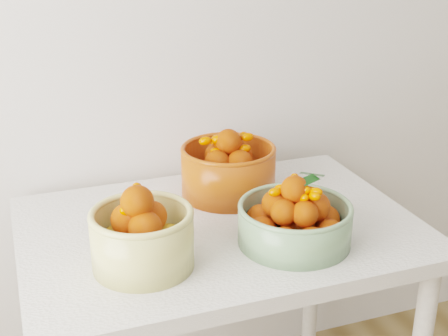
{
  "coord_description": "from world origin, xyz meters",
  "views": [
    {
      "loc": [
        -0.89,
        0.26,
        1.48
      ],
      "look_at": [
        -0.41,
        1.56,
        0.92
      ],
      "focal_mm": 50.0,
      "sensor_mm": 36.0,
      "label": 1
    }
  ],
  "objects_px": {
    "table": "(220,257)",
    "bowl_orange": "(229,169)",
    "bowl_green": "(295,220)",
    "bowl_cream": "(142,236)"
  },
  "relations": [
    {
      "from": "bowl_cream",
      "to": "bowl_orange",
      "type": "xyz_separation_m",
      "value": [
        0.32,
        0.3,
        0.0
      ]
    },
    {
      "from": "bowl_cream",
      "to": "bowl_orange",
      "type": "bearing_deg",
      "value": 43.5
    },
    {
      "from": "table",
      "to": "bowl_orange",
      "type": "distance_m",
      "value": 0.25
    },
    {
      "from": "bowl_green",
      "to": "table",
      "type": "bearing_deg",
      "value": 131.9
    },
    {
      "from": "bowl_orange",
      "to": "bowl_cream",
      "type": "bearing_deg",
      "value": -136.5
    },
    {
      "from": "table",
      "to": "bowl_cream",
      "type": "xyz_separation_m",
      "value": [
        -0.23,
        -0.13,
        0.17
      ]
    },
    {
      "from": "table",
      "to": "bowl_green",
      "type": "height_order",
      "value": "bowl_green"
    },
    {
      "from": "bowl_green",
      "to": "bowl_orange",
      "type": "distance_m",
      "value": 0.32
    },
    {
      "from": "bowl_green",
      "to": "bowl_orange",
      "type": "xyz_separation_m",
      "value": [
        -0.05,
        0.32,
        0.01
      ]
    },
    {
      "from": "bowl_green",
      "to": "bowl_cream",
      "type": "bearing_deg",
      "value": 177.13
    }
  ]
}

